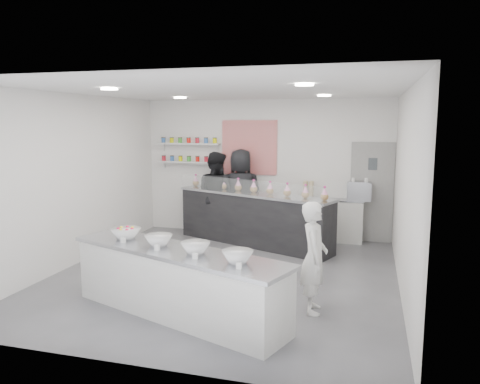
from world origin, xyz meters
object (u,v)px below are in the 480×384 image
object	(u,v)px
espresso_machine	(359,191)
espresso_ledge	(334,220)
staff_right	(241,193)
back_bar	(254,219)
prep_counter	(177,283)
staff_left	(216,195)
woman_prep	(314,257)

from	to	relation	value
espresso_machine	espresso_ledge	bearing A→B (deg)	180.00
espresso_ledge	staff_right	distance (m)	2.06
back_bar	prep_counter	bearing A→B (deg)	-69.55
prep_counter	staff_right	world-z (taller)	staff_right
espresso_ledge	espresso_machine	world-z (taller)	espresso_machine
espresso_machine	prep_counter	bearing A→B (deg)	-115.91
back_bar	staff_left	bearing A→B (deg)	178.56
prep_counter	staff_left	world-z (taller)	staff_left
staff_left	staff_right	bearing A→B (deg)	-144.23
espresso_machine	staff_right	distance (m)	2.50
woman_prep	staff_right	xyz separation A→B (m)	(-2.02, 3.68, 0.23)
woman_prep	espresso_ledge	bearing A→B (deg)	-7.90
espresso_ledge	espresso_machine	bearing A→B (deg)	0.00
prep_counter	espresso_ledge	distance (m)	4.76
espresso_machine	woman_prep	xyz separation A→B (m)	(-0.47, -3.86, -0.34)
espresso_machine	woman_prep	size ratio (longest dim) A/B	0.33
espresso_ledge	woman_prep	bearing A→B (deg)	-89.52
staff_left	espresso_machine	bearing A→B (deg)	-152.68
espresso_machine	staff_right	bearing A→B (deg)	-175.87
back_bar	woman_prep	size ratio (longest dim) A/B	2.35
back_bar	espresso_ledge	distance (m)	1.73
espresso_ledge	staff_right	xyz separation A→B (m)	(-1.99, -0.18, 0.52)
woman_prep	espresso_machine	bearing A→B (deg)	-15.35
prep_counter	espresso_ledge	bearing A→B (deg)	89.80
prep_counter	staff_left	bearing A→B (deg)	121.87
woman_prep	staff_right	distance (m)	4.20
espresso_ledge	staff_right	size ratio (longest dim) A/B	0.63
prep_counter	espresso_machine	size ratio (longest dim) A/B	6.68
prep_counter	espresso_machine	bearing A→B (deg)	84.33
espresso_ledge	back_bar	bearing A→B (deg)	-155.18
espresso_machine	back_bar	bearing A→B (deg)	-160.71
prep_counter	staff_right	xyz separation A→B (m)	(-0.32, 4.28, 0.53)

